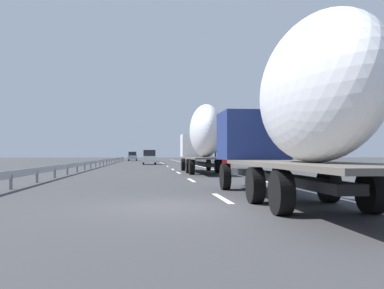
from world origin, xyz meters
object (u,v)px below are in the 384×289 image
object	(u,v)px
truck_trailing	(297,109)
car_silver_hatch	(133,156)
truck_lead	(203,137)
car_white_van	(149,157)
road_sign	(212,147)
car_blue_sedan	(150,157)

from	to	relation	value
truck_trailing	car_silver_hatch	world-z (taller)	truck_trailing
truck_lead	car_white_van	size ratio (longest dim) A/B	3.00
truck_trailing	road_sign	size ratio (longest dim) A/B	4.18
truck_trailing	car_silver_hatch	xyz separation A→B (m)	(79.72, 7.20, -1.72)
car_silver_hatch	road_sign	distance (m)	44.88
truck_lead	car_blue_sedan	distance (m)	50.43
truck_lead	car_silver_hatch	world-z (taller)	truck_lead
car_white_van	road_sign	world-z (taller)	road_sign
car_blue_sedan	car_white_van	bearing A→B (deg)	179.44
car_blue_sedan	truck_trailing	bearing A→B (deg)	-177.05
truck_lead	car_white_van	distance (m)	27.54
truck_trailing	road_sign	world-z (taller)	truck_trailing
truck_lead	car_white_van	world-z (taller)	truck_lead
truck_lead	road_sign	bearing A→B (deg)	-10.96
car_blue_sedan	road_sign	distance (m)	34.94
truck_trailing	road_sign	distance (m)	36.20
car_blue_sedan	road_sign	bearing A→B (deg)	-168.89
car_silver_hatch	car_white_van	xyz separation A→B (m)	(-32.44, -3.34, 0.02)
car_silver_hatch	road_sign	world-z (taller)	road_sign
truck_lead	car_silver_hatch	xyz separation A→B (m)	(59.66, 7.20, -1.77)
car_blue_sedan	car_silver_hatch	bearing A→B (deg)	20.80
truck_lead	car_white_van	xyz separation A→B (m)	(27.22, 3.85, -1.75)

